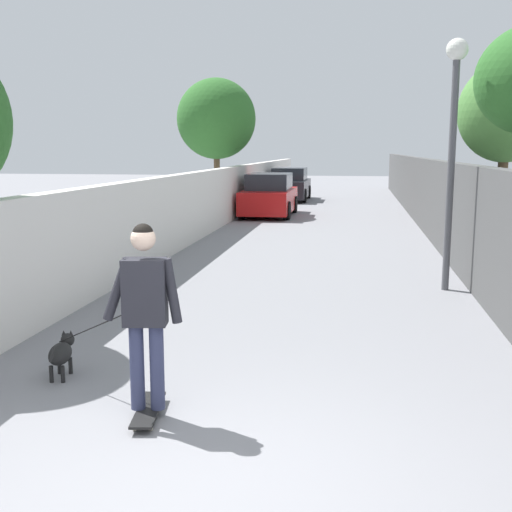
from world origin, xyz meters
The scene contains 11 objects.
ground_plane centered at (14.00, 0.00, 0.00)m, with size 80.00×80.00×0.00m, color gray.
wall_left centered at (12.00, 3.20, 0.90)m, with size 48.00×0.30×1.81m, color silver.
fence_right centered at (12.00, -3.20, 1.06)m, with size 48.00×0.30×2.12m, color #4C4C4C.
tree_right_mid centered at (13.00, -4.76, 3.32)m, with size 2.40×2.40×4.61m.
tree_left_distant centered at (19.00, 4.05, 3.49)m, with size 2.88×2.88×4.96m.
lamp_post centered at (7.09, -2.65, 2.88)m, with size 0.36×0.36×4.20m.
skateboard centered at (1.22, 0.74, 0.07)m, with size 0.82×0.32×0.08m.
person_skateboarder centered at (1.22, 0.74, 1.07)m, with size 0.27×0.72×1.69m.
dog centered at (2.06, 1.98, 0.27)m, with size 1.15×1.39×1.06m.
car_near centered at (18.76, 2.05, 0.71)m, with size 3.94×1.80×1.54m.
car_far centered at (25.91, 2.05, 0.72)m, with size 4.17×1.80×1.54m.
Camera 1 is at (-3.96, -1.08, 2.41)m, focal length 44.09 mm.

